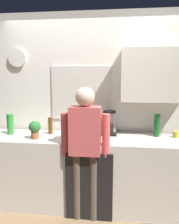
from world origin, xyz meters
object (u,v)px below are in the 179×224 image
bottle_amber_beer (50,126)px  cup_yellow_cup (176,134)px  cup_white_mug (69,133)px  person_at_sink (85,143)px  bottle_clear_soda (10,124)px  bottle_red_vinegar (75,133)px  bottle_green_wine (157,125)px  potted_plant (35,129)px  coffee_maker (109,124)px

bottle_amber_beer → cup_yellow_cup: 1.68m
cup_white_mug → person_at_sink: person_at_sink is taller
bottle_clear_soda → bottle_red_vinegar: size_ratio=1.27×
bottle_green_wine → bottle_amber_beer: 1.43m
person_at_sink → bottle_amber_beer: bearing=135.3°
bottle_red_vinegar → person_at_sink: bearing=-37.6°
bottle_green_wine → cup_yellow_cup: bearing=-6.0°
bottle_clear_soda → bottle_amber_beer: (0.54, 0.08, -0.02)m
bottle_red_vinegar → potted_plant: 0.54m
bottle_amber_beer → potted_plant: 0.28m
bottle_red_vinegar → cup_white_mug: 0.23m
bottle_green_wine → bottle_red_vinegar: (-1.03, -0.36, -0.04)m
bottle_green_wine → person_at_sink: (-0.89, -0.47, -0.13)m
coffee_maker → bottle_clear_soda: 1.36m
cup_yellow_cup → cup_white_mug: cup_white_mug is taller
coffee_maker → bottle_green_wine: size_ratio=1.10×
bottle_clear_soda → bottle_green_wine: bearing=3.5°
coffee_maker → bottle_clear_soda: coffee_maker is taller
bottle_clear_soda → cup_yellow_cup: 2.22m
bottle_red_vinegar → cup_white_mug: size_ratio=2.32×
bottle_green_wine → cup_white_mug: bottle_green_wine is taller
bottle_amber_beer → potted_plant: size_ratio=1.00×
coffee_maker → bottle_clear_soda: (-1.35, -0.17, -0.01)m
potted_plant → bottle_amber_beer: bearing=63.3°
coffee_maker → potted_plant: 0.99m
cup_yellow_cup → potted_plant: 1.83m
bottle_red_vinegar → cup_yellow_cup: bearing=14.8°
cup_white_mug → bottle_red_vinegar: bearing=-59.8°
bottle_green_wine → person_at_sink: person_at_sink is taller
bottle_green_wine → bottle_red_vinegar: bearing=-160.5°
bottle_clear_soda → cup_yellow_cup: bottle_clear_soda is taller
coffee_maker → bottle_red_vinegar: 0.58m
bottle_clear_soda → bottle_green_wine: (1.97, 0.12, 0.01)m
cup_yellow_cup → person_at_sink: 1.22m
bottle_green_wine → potted_plant: 1.58m
bottle_amber_beer → person_at_sink: (0.54, -0.43, -0.10)m
cup_yellow_cup → coffee_maker: bearing=175.1°
bottle_amber_beer → cup_white_mug: 0.32m
bottle_red_vinegar → person_at_sink: size_ratio=0.14×
bottle_clear_soda → bottle_amber_beer: size_ratio=1.22×
bottle_green_wine → cup_yellow_cup: bottle_green_wine is taller
bottle_amber_beer → bottle_red_vinegar: (0.40, -0.32, -0.00)m
cup_yellow_cup → bottle_amber_beer: bearing=-179.4°
coffee_maker → bottle_amber_beer: 0.81m
bottle_green_wine → bottle_amber_beer: (-1.43, -0.04, -0.03)m
bottle_green_wine → bottle_amber_beer: bottle_green_wine is taller
coffee_maker → bottle_amber_beer: coffee_maker is taller
cup_white_mug → potted_plant: bearing=-162.9°
potted_plant → person_at_sink: bearing=-14.6°
bottle_clear_soda → cup_yellow_cup: (2.22, 0.09, -0.10)m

